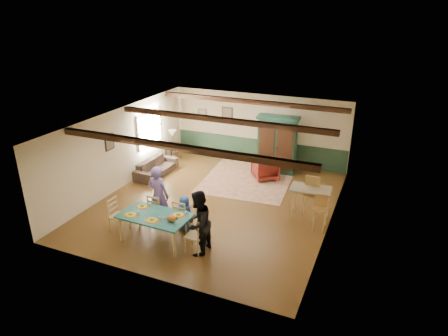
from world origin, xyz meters
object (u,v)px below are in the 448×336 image
at_px(armoire, 277,145).
at_px(table_lamp, 173,137).
at_px(dining_chair_end_left, 119,215).
at_px(bar_stool_right, 319,214).
at_px(end_table, 173,152).
at_px(counter_table, 310,203).
at_px(dining_chair_far_left, 158,209).
at_px(dining_table, 156,228).
at_px(person_woman, 198,223).
at_px(cat, 171,218).
at_px(person_man, 159,196).
at_px(person_child, 185,213).
at_px(sofa, 156,167).
at_px(bar_stool_left, 310,198).
at_px(dining_chair_end_right, 195,235).
at_px(armchair, 265,168).
at_px(dining_chair_far_right, 183,215).

relative_size(armoire, table_lamp, 3.60).
bearing_deg(dining_chair_end_left, table_lamp, 16.20).
bearing_deg(bar_stool_right, dining_chair_end_left, -162.84).
distance_m(end_table, counter_table, 6.58).
bearing_deg(dining_chair_far_left, dining_table, 119.05).
xyz_separation_m(dining_chair_far_left, counter_table, (3.85, 2.07, -0.01)).
relative_size(person_woman, cat, 4.58).
xyz_separation_m(person_man, cat, (0.95, -0.95, -0.02)).
bearing_deg(person_child, armoire, -101.23).
xyz_separation_m(counter_table, bar_stool_right, (0.39, -0.60, 0.04)).
distance_m(sofa, bar_stool_left, 5.96).
bearing_deg(dining_chair_end_right, armchair, 179.13).
bearing_deg(armoire, table_lamp, -177.39).
bearing_deg(armoire, dining_chair_far_left, -114.31).
bearing_deg(person_man, table_lamp, -62.85).
height_order(table_lamp, bar_stool_right, table_lamp).
height_order(person_child, counter_table, person_child).
bearing_deg(sofa, bar_stool_right, -103.95).
height_order(person_woman, table_lamp, person_woman).
relative_size(dining_chair_end_right, person_man, 0.55).
height_order(person_woman, bar_stool_right, person_woman).
xyz_separation_m(cat, counter_table, (2.90, 2.94, -0.38)).
distance_m(dining_chair_far_left, cat, 1.34).
bearing_deg(person_woman, armoire, 178.69).
relative_size(person_man, cat, 4.79).
relative_size(person_man, armchair, 2.10).
height_order(dining_table, armoire, armoire).
distance_m(dining_chair_far_right, person_man, 0.92).
bearing_deg(dining_table, dining_chair_end_right, -1.60).
height_order(person_man, counter_table, person_man).
bearing_deg(person_man, armoire, -109.81).
bearing_deg(table_lamp, cat, -60.45).
height_order(dining_chair_end_left, sofa, dining_chair_end_left).
xyz_separation_m(cat, armoire, (1.02, 5.97, 0.20)).
bearing_deg(armchair, end_table, -42.58).
bearing_deg(sofa, armchair, -71.73).
bearing_deg(cat, dining_chair_end_left, 176.63).
bearing_deg(armchair, bar_stool_right, 93.49).
bearing_deg(person_woman, bar_stool_right, 132.88).
distance_m(dining_chair_far_left, armchair, 4.67).
bearing_deg(person_woman, person_man, -115.87).
bearing_deg(counter_table, person_woman, -127.29).
bearing_deg(counter_table, person_man, -152.62).
relative_size(dining_chair_end_left, table_lamp, 1.64).
height_order(armchair, table_lamp, table_lamp).
xyz_separation_m(dining_table, bar_stool_left, (3.45, 2.82, 0.25)).
height_order(person_man, sofa, person_man).
bearing_deg(person_child, dining_chair_end_right, 133.15).
xyz_separation_m(sofa, bar_stool_left, (5.85, -1.04, 0.35)).
bearing_deg(dining_chair_far_left, person_man, -90.00).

